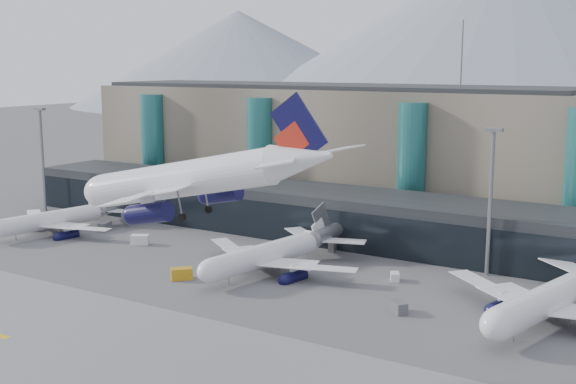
# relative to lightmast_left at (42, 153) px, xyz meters

# --- Properties ---
(ground) EXTENTS (900.00, 900.00, 0.00)m
(ground) POSITION_rel_lightmast_left_xyz_m (80.00, -45.00, -14.42)
(ground) COLOR #515154
(ground) RESTS_ON ground
(runway_strip) EXTENTS (400.00, 40.00, 0.04)m
(runway_strip) POSITION_rel_lightmast_left_xyz_m (80.00, -60.00, -14.40)
(runway_strip) COLOR slate
(runway_strip) RESTS_ON ground
(runway_markings) EXTENTS (128.00, 1.00, 0.02)m
(runway_markings) POSITION_rel_lightmast_left_xyz_m (80.00, -60.00, -14.37)
(runway_markings) COLOR gold
(runway_markings) RESTS_ON ground
(concourse) EXTENTS (170.00, 27.00, 10.00)m
(concourse) POSITION_rel_lightmast_left_xyz_m (79.98, 12.73, -9.45)
(concourse) COLOR black
(concourse) RESTS_ON ground
(terminal_main) EXTENTS (130.00, 30.00, 31.00)m
(terminal_main) POSITION_rel_lightmast_left_xyz_m (55.00, 45.00, 1.03)
(terminal_main) COLOR gray
(terminal_main) RESTS_ON ground
(teal_towers) EXTENTS (116.40, 19.40, 46.00)m
(teal_towers) POSITION_rel_lightmast_left_xyz_m (65.01, 29.01, -0.41)
(teal_towers) COLOR #287272
(teal_towers) RESTS_ON ground
(lightmast_left) EXTENTS (3.00, 1.20, 25.60)m
(lightmast_left) POSITION_rel_lightmast_left_xyz_m (0.00, 0.00, 0.00)
(lightmast_left) COLOR slate
(lightmast_left) RESTS_ON ground
(lightmast_mid) EXTENTS (3.00, 1.20, 25.60)m
(lightmast_mid) POSITION_rel_lightmast_left_xyz_m (110.00, 3.00, 0.00)
(lightmast_mid) COLOR slate
(lightmast_mid) RESTS_ON ground
(hero_jet) EXTENTS (35.33, 36.38, 11.72)m
(hero_jet) POSITION_rel_lightmast_left_xyz_m (94.11, -54.89, 10.36)
(hero_jet) COLOR white
(hero_jet) RESTS_ON ground
(jet_parked_left) EXTENTS (32.76, 33.24, 10.72)m
(jet_parked_left) POSITION_rel_lightmast_left_xyz_m (21.38, -12.72, -10.36)
(jet_parked_left) COLOR white
(jet_parked_left) RESTS_ON ground
(jet_parked_mid) EXTENTS (35.52, 35.88, 11.60)m
(jet_parked_mid) POSITION_rel_lightmast_left_xyz_m (77.03, -12.98, -10.03)
(jet_parked_mid) COLOR white
(jet_parked_mid) RESTS_ON ground
(jet_parked_right) EXTENTS (38.12, 39.40, 12.66)m
(jet_parked_right) POSITION_rel_lightmast_left_xyz_m (125.27, -12.45, -9.63)
(jet_parked_right) COLOR white
(jet_parked_right) RESTS_ON ground
(veh_a) EXTENTS (4.06, 3.49, 1.99)m
(veh_a) POSITION_rel_lightmast_left_xyz_m (43.75, -12.91, -13.42)
(veh_a) COLOR silver
(veh_a) RESTS_ON ground
(veh_b) EXTENTS (2.30, 3.04, 1.56)m
(veh_b) POSITION_rel_lightmast_left_xyz_m (70.22, -9.62, -13.64)
(veh_b) COLOR #C58B17
(veh_b) RESTS_ON ground
(veh_c) EXTENTS (3.42, 3.25, 1.72)m
(veh_c) POSITION_rel_lightmast_left_xyz_m (104.54, -23.00, -13.56)
(veh_c) COLOR #535258
(veh_c) RESTS_ON ground
(veh_d) EXTENTS (3.36, 3.43, 1.79)m
(veh_d) POSITION_rel_lightmast_left_xyz_m (123.57, -0.56, -13.52)
(veh_d) COLOR silver
(veh_d) RESTS_ON ground
(veh_f) EXTENTS (2.71, 3.77, 1.90)m
(veh_f) POSITION_rel_lightmast_left_xyz_m (28.56, -7.81, -13.47)
(veh_f) COLOR #535258
(veh_f) RESTS_ON ground
(veh_g) EXTENTS (2.36, 2.81, 1.42)m
(veh_g) POSITION_rel_lightmast_left_xyz_m (97.77, -8.64, -13.71)
(veh_g) COLOR silver
(veh_g) RESTS_ON ground
(veh_h) EXTENTS (3.87, 3.90, 1.99)m
(veh_h) POSITION_rel_lightmast_left_xyz_m (66.47, -27.00, -13.42)
(veh_h) COLOR #C58B17
(veh_h) RESTS_ON ground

